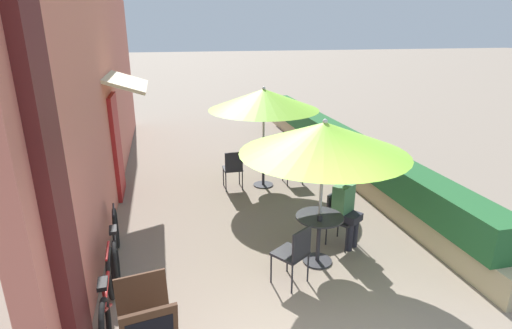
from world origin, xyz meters
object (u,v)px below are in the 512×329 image
object	(u,v)px
patio_table_mid	(263,163)
bicycle_second	(116,244)
patio_umbrella_near	(324,138)
cafe_chair_near_right	(295,251)
coffee_cup_mid	(262,149)
cafe_chair_mid_right	(292,160)
coffee_cup_near	(320,218)
cafe_chair_mid_left	(233,167)
bicycle_leaning	(108,298)
seated_patron_near_left	(346,206)
patio_umbrella_mid	(264,99)
cafe_chair_near_left	(339,214)
patio_table_near	(319,231)

from	to	relation	value
patio_table_mid	bicycle_second	distance (m)	3.87
patio_umbrella_near	cafe_chair_near_right	world-z (taller)	patio_umbrella_near
coffee_cup_mid	cafe_chair_mid_right	bearing A→B (deg)	-7.84
coffee_cup_near	patio_table_mid	bearing A→B (deg)	89.65
cafe_chair_mid_left	bicycle_leaning	bearing A→B (deg)	-119.35
patio_umbrella_near	seated_patron_near_left	bearing A→B (deg)	31.55
cafe_chair_mid_right	cafe_chair_near_right	bearing A→B (deg)	72.62
patio_table_mid	patio_umbrella_mid	bearing A→B (deg)	90.00
patio_table_mid	coffee_cup_near	bearing A→B (deg)	-90.35
patio_umbrella_mid	cafe_chair_near_left	bearing A→B (deg)	-78.40
patio_umbrella_near	bicycle_second	xyz separation A→B (m)	(-2.92, 0.62, -1.59)
patio_umbrella_mid	bicycle_second	xyz separation A→B (m)	(-2.88, -2.57, -1.59)
cafe_chair_near_left	bicycle_second	size ratio (longest dim) A/B	0.51
cafe_chair_near_left	seated_patron_near_left	xyz separation A→B (m)	(0.06, -0.09, 0.17)
patio_umbrella_mid	bicycle_leaning	distance (m)	5.06
patio_umbrella_near	patio_table_mid	bearing A→B (deg)	90.64
cafe_chair_near_right	bicycle_leaning	world-z (taller)	cafe_chair_near_right
patio_table_near	bicycle_leaning	distance (m)	2.97
patio_umbrella_mid	coffee_cup_near	bearing A→B (deg)	-90.35
patio_table_near	cafe_chair_near_left	bearing A→B (deg)	40.81
patio_umbrella_mid	bicycle_leaning	size ratio (longest dim) A/B	1.33
patio_table_mid	coffee_cup_mid	distance (m)	0.33
patio_umbrella_near	seated_patron_near_left	distance (m)	1.42
cafe_chair_mid_right	cafe_chair_mid_left	bearing A→B (deg)	6.33
patio_table_mid	patio_umbrella_mid	world-z (taller)	patio_umbrella_mid
cafe_chair_near_right	patio_umbrella_mid	size ratio (longest dim) A/B	0.37
cafe_chair_near_left	coffee_cup_mid	bearing A→B (deg)	-113.63
patio_table_near	patio_table_mid	world-z (taller)	same
cafe_chair_near_right	bicycle_leaning	bearing A→B (deg)	151.24
cafe_chair_mid_right	cafe_chair_near_left	bearing A→B (deg)	87.60
bicycle_leaning	patio_table_mid	bearing A→B (deg)	50.72
cafe_chair_near_right	coffee_cup_mid	distance (m)	3.85
patio_umbrella_near	bicycle_leaning	xyz separation A→B (m)	(-2.88, -0.69, -1.57)
cafe_chair_near_left	patio_table_mid	xyz separation A→B (m)	(-0.56, 2.73, 0.00)
patio_table_mid	bicycle_second	bearing A→B (deg)	-138.33
bicycle_second	seated_patron_near_left	bearing A→B (deg)	-9.68
patio_umbrella_near	coffee_cup_mid	xyz separation A→B (m)	(-0.03, 3.35, -1.13)
patio_table_near	patio_table_mid	distance (m)	3.19
cafe_chair_near_left	bicycle_second	bearing A→B (deg)	-37.21
cafe_chair_mid_right	seated_patron_near_left	bearing A→B (deg)	88.94
patio_umbrella_mid	patio_table_mid	bearing A→B (deg)	-90.00
patio_umbrella_near	patio_table_near	bearing A→B (deg)	0.00
patio_table_mid	cafe_chair_mid_right	world-z (taller)	cafe_chair_mid_right
seated_patron_near_left	cafe_chair_mid_left	distance (m)	3.05
patio_umbrella_near	cafe_chair_mid_right	distance (m)	3.61
cafe_chair_near_right	coffee_cup_near	world-z (taller)	cafe_chair_near_right
coffee_cup_mid	bicycle_second	world-z (taller)	coffee_cup_mid
cafe_chair_near_left	cafe_chair_mid_right	world-z (taller)	same
patio_umbrella_near	cafe_chair_near_left	size ratio (longest dim) A/B	2.68
patio_umbrella_near	cafe_chair_near_left	world-z (taller)	patio_umbrella_near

